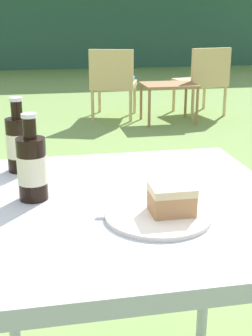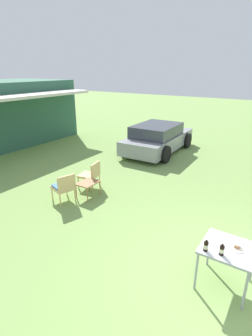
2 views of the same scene
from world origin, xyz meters
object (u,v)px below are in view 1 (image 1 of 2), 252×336
(wicker_chair_cushioned, at_px, (113,80))
(garden_side_table, at_px, (169,88))
(wicker_chair_plain, at_px, (203,78))
(cola_bottle_near, at_px, (19,143))
(cake_on_plate, at_px, (164,208))
(cola_bottle_far, at_px, (32,167))
(patio_table, at_px, (133,228))

(wicker_chair_cushioned, distance_m, garden_side_table, 0.67)
(wicker_chair_plain, relative_size, cola_bottle_near, 3.75)
(wicker_chair_plain, height_order, cake_on_plate, cake_on_plate)
(garden_side_table, relative_size, cake_on_plate, 2.45)
(cola_bottle_far, bearing_deg, wicker_chair_cushioned, 78.09)
(cake_on_plate, distance_m, cola_bottle_far, 0.34)
(cake_on_plate, height_order, cola_bottle_near, cola_bottle_near)
(garden_side_table, height_order, cake_on_plate, cake_on_plate)
(cola_bottle_near, bearing_deg, cake_on_plate, -50.68)
(wicker_chair_cushioned, xyz_separation_m, wicker_chair_plain, (1.09, -0.02, 0.00))
(patio_table, xyz_separation_m, cola_bottle_near, (-0.28, 0.28, 0.16))
(cake_on_plate, distance_m, cola_bottle_near, 0.52)
(garden_side_table, distance_m, cola_bottle_far, 4.25)
(wicker_chair_plain, bearing_deg, cola_bottle_near, 52.55)
(cake_on_plate, bearing_deg, cola_bottle_near, 129.32)
(wicker_chair_plain, height_order, cola_bottle_near, cola_bottle_near)
(garden_side_table, relative_size, cola_bottle_near, 2.75)
(wicker_chair_plain, xyz_separation_m, cola_bottle_near, (-2.04, -4.05, 0.39))
(patio_table, relative_size, cola_bottle_far, 3.78)
(wicker_chair_cushioned, xyz_separation_m, garden_side_table, (0.57, -0.35, -0.06))
(cola_bottle_far, bearing_deg, garden_side_table, 69.52)
(cake_on_plate, relative_size, cola_bottle_near, 1.12)
(patio_table, height_order, cake_on_plate, cake_on_plate)
(cake_on_plate, height_order, cola_bottle_far, cola_bottle_far)
(patio_table, xyz_separation_m, cola_bottle_far, (-0.24, 0.05, 0.16))
(garden_side_table, height_order, patio_table, patio_table)
(cake_on_plate, bearing_deg, garden_side_table, 73.91)
(garden_side_table, bearing_deg, patio_table, -107.14)
(wicker_chair_cushioned, bearing_deg, wicker_chair_plain, -164.11)
(patio_table, distance_m, cake_on_plate, 0.16)
(garden_side_table, bearing_deg, cola_bottle_far, -110.48)
(wicker_chair_cushioned, height_order, garden_side_table, wicker_chair_cushioned)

